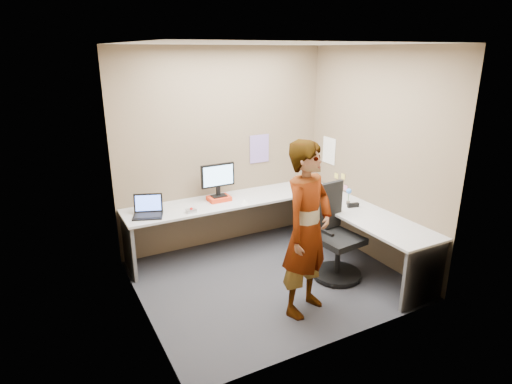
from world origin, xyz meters
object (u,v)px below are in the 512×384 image
monitor (218,177)px  office_chair (335,241)px  person (307,230)px  desk (285,217)px

monitor → office_chair: bearing=-54.5°
person → office_chair: bearing=8.0°
desk → person: (-0.42, -1.09, 0.33)m
desk → monitor: (-0.65, 0.64, 0.46)m
office_chair → person: (-0.72, -0.44, 0.46)m
desk → person: bearing=-110.9°
monitor → person: person is taller
office_chair → person: 0.96m
monitor → office_chair: 1.71m
desk → monitor: monitor is taller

